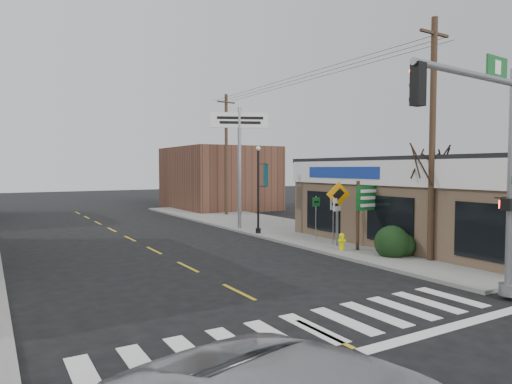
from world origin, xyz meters
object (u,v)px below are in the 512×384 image
traffic_signal_pole (497,158)px  guide_sign (370,205)px  dance_center_sign (239,138)px  utility_pole_far (226,153)px  lamp_post (259,183)px  utility_pole_near (432,137)px  bare_tree (430,153)px  fire_hydrant (342,241)px

traffic_signal_pole → guide_sign: bearing=64.7°
dance_center_sign → utility_pole_far: size_ratio=0.78×
lamp_post → utility_pole_near: (1.91, -9.75, 1.99)m
traffic_signal_pole → dance_center_sign: size_ratio=0.91×
bare_tree → lamp_post: bearing=103.2°
utility_pole_near → dance_center_sign: bearing=96.9°
traffic_signal_pole → fire_hydrant: size_ratio=8.63×
lamp_post → bare_tree: size_ratio=0.90×
guide_sign → bare_tree: (0.48, -2.74, 2.23)m
guide_sign → dance_center_sign: (-1.70, 9.00, 3.41)m
lamp_post → dance_center_sign: size_ratio=0.67×
traffic_signal_pole → utility_pole_far: 24.48m
fire_hydrant → lamp_post: (-0.40, 6.34, 2.37)m
fire_hydrant → utility_pole_near: size_ratio=0.08×
traffic_signal_pole → lamp_post: 14.25m
traffic_signal_pole → bare_tree: 5.76m
lamp_post → bare_tree: bearing=-62.9°
traffic_signal_pole → lamp_post: traffic_signal_pole is taller
utility_pole_far → fire_hydrant: bearing=-106.5°
fire_hydrant → guide_sign: bearing=-14.7°
fire_hydrant → traffic_signal_pole: bearing=-100.4°
dance_center_sign → bare_tree: dance_center_sign is taller
fire_hydrant → bare_tree: bearing=-59.6°
lamp_post → bare_tree: (2.21, -9.42, 1.40)m
lamp_post → utility_pole_near: 10.13m
traffic_signal_pole → guide_sign: (2.77, 7.49, -1.92)m
dance_center_sign → utility_pole_far: utility_pole_far is taller
utility_pole_far → dance_center_sign: bearing=-118.8°
dance_center_sign → utility_pole_far: bearing=92.9°
dance_center_sign → traffic_signal_pole: bearing=-69.3°
guide_sign → utility_pole_far: bearing=84.5°
lamp_post → bare_tree: 9.78m
traffic_signal_pole → lamp_post: (1.04, 14.17, -1.09)m
guide_sign → utility_pole_near: (0.18, -3.06, 2.82)m
fire_hydrant → lamp_post: lamp_post is taller
guide_sign → lamp_post: (-1.73, 6.69, 0.83)m
fire_hydrant → utility_pole_far: size_ratio=0.08×
guide_sign → dance_center_sign: dance_center_sign is taller
traffic_signal_pole → utility_pole_near: utility_pole_near is taller
dance_center_sign → guide_sign: bearing=-54.9°
fire_hydrant → dance_center_sign: size_ratio=0.11×
lamp_post → dance_center_sign: dance_center_sign is taller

